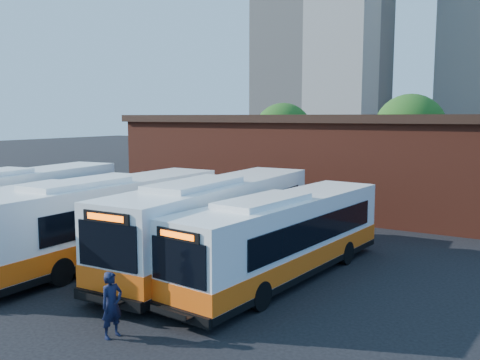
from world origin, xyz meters
The scene contains 10 objects.
ground centered at (0.00, 0.00, 0.00)m, with size 220.00×220.00×0.00m, color black.
bus_farwest centered at (-10.27, 1.59, 1.67)m, with size 4.37×13.70×3.68m.
bus_west centered at (-6.93, 1.60, 1.47)m, with size 3.81×12.07×3.24m.
bus_midwest centered at (-3.60, 1.62, 1.66)m, with size 2.86×13.48×3.66m.
bus_mideast centered at (0.95, 3.52, 1.70)m, with size 3.41×13.86×3.75m.
bus_east centered at (4.36, 3.17, 1.53)m, with size 3.68×12.53×3.37m.
transit_worker centered at (2.55, -4.22, 0.96)m, with size 0.70×0.46×1.92m, color black.
depot_building centered at (0.00, 20.00, 3.26)m, with size 28.60×12.60×6.40m.
tree_west centered at (-10.00, 32.00, 4.64)m, with size 6.00×6.00×7.65m.
tree_mid centered at (2.00, 34.00, 5.08)m, with size 6.56×6.56×8.36m.
Camera 1 is at (12.87, -14.21, 6.29)m, focal length 38.00 mm.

